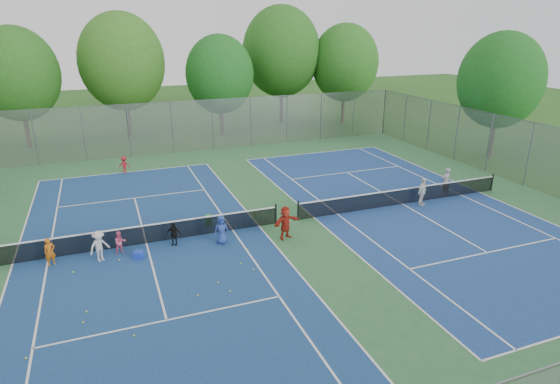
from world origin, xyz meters
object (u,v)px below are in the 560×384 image
Objects in this scene: net_right at (403,197)px; ball_crate at (139,255)px; ball_hopper at (208,220)px; net_left at (145,235)px; instructor at (446,182)px.

net_right is 34.13× the size of ball_crate.
ball_crate is 4.31m from ball_hopper.
ball_crate is (-0.45, -1.36, -0.29)m from net_left.
ball_hopper is at bearing 174.68° from net_right.
net_right is at bearing 5.38° from ball_crate.
net_right is 7.61× the size of instructor.
net_right is (14.00, 0.00, 0.00)m from net_left.
ball_hopper reaches higher than ball_crate.
net_left is 3.32m from ball_hopper.
ball_crate is 0.67× the size of ball_hopper.
instructor is (17.64, 1.73, 0.68)m from ball_crate.
net_left is 34.13× the size of ball_crate.
instructor is (3.19, 0.37, 0.39)m from net_right.
net_left is 22.83× the size of ball_hopper.
net_left and net_right have the same top height.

